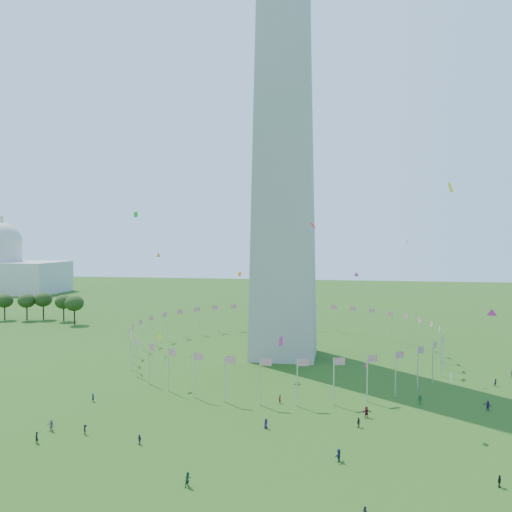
# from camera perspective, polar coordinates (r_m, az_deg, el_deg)

# --- Properties ---
(ground) EXTENTS (600.00, 600.00, 0.00)m
(ground) POSITION_cam_1_polar(r_m,az_deg,el_deg) (88.86, -0.59, -18.73)
(ground) COLOR #1E440F
(ground) RESTS_ON ground
(washington_monument) EXTENTS (16.80, 16.80, 169.00)m
(washington_monument) POSITION_cam_1_polar(r_m,az_deg,el_deg) (142.83, 3.27, 23.80)
(washington_monument) COLOR #A7A395
(washington_monument) RESTS_ON ground
(flag_ring) EXTENTS (80.24, 80.24, 9.00)m
(flag_ring) POSITION_cam_1_polar(r_m,az_deg,el_deg) (135.32, 3.20, -9.49)
(flag_ring) COLOR silver
(flag_ring) RESTS_ON ground
(capitol_building) EXTENTS (70.00, 35.00, 46.00)m
(capitol_building) POSITION_cam_1_polar(r_m,az_deg,el_deg) (326.37, -27.05, 0.30)
(capitol_building) COLOR beige
(capitol_building) RESTS_ON ground
(crowd) EXTENTS (88.04, 68.44, 1.97)m
(crowd) POSITION_cam_1_polar(r_m,az_deg,el_deg) (86.69, 9.10, -18.67)
(crowd) COLOR gray
(crowd) RESTS_ON ground
(kites_aloft) EXTENTS (93.72, 65.45, 36.85)m
(kites_aloft) POSITION_cam_1_polar(r_m,az_deg,el_deg) (107.84, 6.75, -4.87)
(kites_aloft) COLOR #CC2699
(kites_aloft) RESTS_ON ground
(tree_line_west) EXTENTS (55.78, 15.51, 12.53)m
(tree_line_west) POSITION_cam_1_polar(r_m,az_deg,el_deg) (212.69, -25.67, -5.25)
(tree_line_west) COLOR #2C4918
(tree_line_west) RESTS_ON ground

